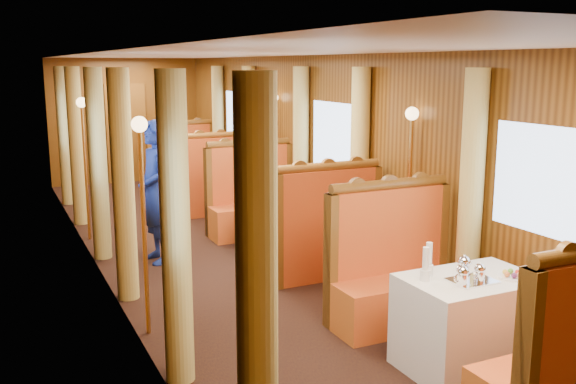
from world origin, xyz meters
TOP-DOWN VIEW (x-y plane):
  - floor at (0.00, 0.00)m, footprint 3.00×12.00m
  - ceiling at (0.00, 0.00)m, footprint 3.00×12.00m
  - wall_far at (0.00, 6.00)m, footprint 3.00×0.01m
  - wall_left at (-1.50, 0.00)m, footprint 0.01×12.00m
  - wall_right at (1.50, 0.00)m, footprint 0.01×12.00m
  - doorway_far at (0.00, 5.97)m, footprint 0.80×0.04m
  - table_near at (0.75, -3.50)m, footprint 1.05×0.72m
  - banquette_near_fwd at (0.75, -4.51)m, footprint 1.30×0.55m
  - banquette_near_aft at (0.75, -2.49)m, footprint 1.30×0.55m
  - table_mid at (0.75, 0.00)m, footprint 1.05×0.72m
  - banquette_mid_fwd at (0.75, -1.01)m, footprint 1.30×0.55m
  - banquette_mid_aft at (0.75, 1.01)m, footprint 1.30×0.55m
  - table_far at (0.75, 3.50)m, footprint 1.05×0.72m
  - banquette_far_fwd at (0.75, 2.49)m, footprint 1.30×0.55m
  - banquette_far_aft at (0.75, 4.51)m, footprint 1.30×0.55m
  - tea_tray at (0.68, -3.57)m, footprint 0.34×0.26m
  - teapot_left at (0.54, -3.63)m, footprint 0.15×0.12m
  - teapot_right at (0.71, -3.62)m, footprint 0.17×0.14m
  - teapot_back at (0.68, -3.48)m, footprint 0.19×0.16m
  - fruit_plate at (1.03, -3.64)m, footprint 0.22×0.22m
  - cup_inboard at (0.37, -3.40)m, footprint 0.08×0.08m
  - cup_outboard at (0.48, -3.30)m, footprint 0.08×0.08m
  - rose_vase_mid at (0.79, -0.03)m, footprint 0.06×0.06m
  - rose_vase_far at (0.73, 3.48)m, footprint 0.06×0.06m
  - window_left_near at (-1.49, -3.50)m, footprint 0.01×1.20m
  - curtain_left_near_a at (-1.38, -4.28)m, footprint 0.22×0.22m
  - curtain_left_near_b at (-1.38, -2.72)m, footprint 0.22×0.22m
  - window_right_near at (1.49, -3.50)m, footprint 0.01×1.20m
  - curtain_right_near_b at (1.38, -2.72)m, footprint 0.22×0.22m
  - window_left_mid at (-1.49, 0.00)m, footprint 0.01×1.20m
  - curtain_left_mid_a at (-1.38, -0.78)m, footprint 0.22×0.22m
  - curtain_left_mid_b at (-1.38, 0.78)m, footprint 0.22×0.22m
  - window_right_mid at (1.49, 0.00)m, footprint 0.01×1.20m
  - curtain_right_mid_a at (1.38, -0.78)m, footprint 0.22×0.22m
  - curtain_right_mid_b at (1.38, 0.78)m, footprint 0.22×0.22m
  - window_left_far at (-1.49, 3.50)m, footprint 0.01×1.20m
  - curtain_left_far_a at (-1.38, 2.72)m, footprint 0.22×0.22m
  - curtain_left_far_b at (-1.38, 4.28)m, footprint 0.22×0.22m
  - window_right_far at (1.49, 3.50)m, footprint 0.01×1.20m
  - curtain_right_far_a at (1.38, 2.72)m, footprint 0.22×0.22m
  - curtain_right_far_b at (1.38, 4.28)m, footprint 0.22×0.22m
  - sconce_left_fore at (-1.40, -1.75)m, footprint 0.14×0.14m
  - sconce_right_fore at (1.40, -1.75)m, footprint 0.14×0.14m
  - sconce_left_aft at (-1.40, 1.75)m, footprint 0.14×0.14m
  - sconce_right_aft at (1.40, 1.75)m, footprint 0.14×0.14m
  - steward at (-0.79, 0.33)m, footprint 0.48×0.68m
  - passenger at (0.75, 0.73)m, footprint 0.40×0.44m

SIDE VIEW (x-z plane):
  - floor at x=0.00m, z-range -0.01..0.01m
  - table_near at x=0.75m, z-range 0.00..0.75m
  - table_mid at x=0.75m, z-range 0.00..0.75m
  - table_far at x=0.75m, z-range 0.00..0.75m
  - banquette_near_fwd at x=0.75m, z-range -0.25..1.09m
  - banquette_near_aft at x=0.75m, z-range -0.25..1.09m
  - banquette_mid_fwd at x=0.75m, z-range -0.25..1.09m
  - banquette_mid_aft at x=0.75m, z-range -0.25..1.09m
  - banquette_far_fwd at x=0.75m, z-range -0.25..1.09m
  - banquette_far_aft at x=0.75m, z-range -0.25..1.09m
  - passenger at x=0.75m, z-range 0.36..1.12m
  - tea_tray at x=0.68m, z-range 0.75..0.76m
  - fruit_plate at x=1.03m, z-range 0.74..0.80m
  - teapot_right at x=0.71m, z-range 0.75..0.87m
  - teapot_left at x=0.54m, z-range 0.75..0.87m
  - teapot_back at x=0.68m, z-range 0.75..0.88m
  - cup_inboard at x=0.37m, z-range 0.72..0.99m
  - cup_outboard at x=0.48m, z-range 0.72..0.99m
  - steward at x=-0.79m, z-range 0.00..1.74m
  - rose_vase_mid at x=0.79m, z-range 0.75..1.11m
  - rose_vase_far at x=0.73m, z-range 0.75..1.11m
  - doorway_far at x=0.00m, z-range 0.00..2.00m
  - curtain_left_near_a at x=-1.38m, z-range 0.00..2.35m
  - curtain_left_near_b at x=-1.38m, z-range 0.00..2.35m
  - curtain_right_near_b at x=1.38m, z-range 0.00..2.35m
  - curtain_left_mid_a at x=-1.38m, z-range 0.00..2.35m
  - curtain_left_mid_b at x=-1.38m, z-range 0.00..2.35m
  - curtain_right_mid_a at x=1.38m, z-range 0.00..2.35m
  - curtain_right_mid_b at x=1.38m, z-range 0.00..2.35m
  - curtain_left_far_a at x=-1.38m, z-range 0.00..2.35m
  - curtain_left_far_b at x=-1.38m, z-range 0.00..2.35m
  - curtain_right_far_a at x=1.38m, z-range 0.00..2.35m
  - curtain_right_far_b at x=1.38m, z-range 0.00..2.35m
  - wall_far at x=0.00m, z-range 0.00..2.50m
  - wall_left at x=-1.50m, z-range 0.00..2.50m
  - wall_right at x=1.50m, z-range 0.00..2.50m
  - sconce_left_fore at x=-1.40m, z-range 0.41..2.36m
  - sconce_right_fore at x=1.40m, z-range 0.41..2.36m
  - sconce_left_aft at x=-1.40m, z-range 0.41..2.36m
  - sconce_right_aft at x=1.40m, z-range 0.41..2.36m
  - window_left_near at x=-1.49m, z-range 1.00..1.90m
  - window_right_near at x=1.49m, z-range 1.00..1.90m
  - window_left_mid at x=-1.49m, z-range 1.00..1.90m
  - window_right_mid at x=1.49m, z-range 1.00..1.90m
  - window_left_far at x=-1.49m, z-range 1.00..1.90m
  - window_right_far at x=1.49m, z-range 1.00..1.90m
  - ceiling at x=0.00m, z-range 2.49..2.51m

